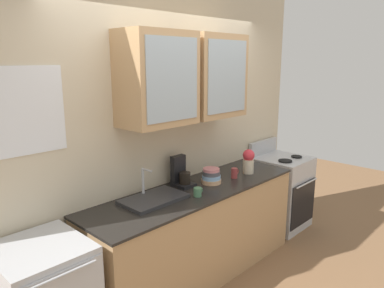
{
  "coord_description": "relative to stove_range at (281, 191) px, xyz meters",
  "views": [
    {
      "loc": [
        -2.38,
        -2.22,
        2.07
      ],
      "look_at": [
        -0.07,
        0.0,
        1.34
      ],
      "focal_mm": 34.18,
      "sensor_mm": 36.0,
      "label": 1
    }
  ],
  "objects": [
    {
      "name": "ground_plane",
      "position": [
        -1.55,
        0.0,
        -0.45
      ],
      "size": [
        10.0,
        10.0,
        0.0
      ],
      "primitive_type": "plane",
      "color": "brown"
    },
    {
      "name": "back_wall_unit",
      "position": [
        -1.56,
        0.31,
        1.1
      ],
      "size": [
        3.9,
        0.49,
        2.85
      ],
      "color": "beige",
      "rests_on": "ground_plane"
    },
    {
      "name": "counter",
      "position": [
        -1.55,
        0.0,
        -0.01
      ],
      "size": [
        2.34,
        0.66,
        0.89
      ],
      "color": "tan",
      "rests_on": "ground_plane"
    },
    {
      "name": "stove_range",
      "position": [
        0.0,
        0.0,
        0.0
      ],
      "size": [
        0.6,
        0.66,
        1.07
      ],
      "color": "silver",
      "rests_on": "ground_plane"
    },
    {
      "name": "sink_faucet",
      "position": [
        -2.03,
        0.07,
        0.46
      ],
      "size": [
        0.56,
        0.34,
        0.27
      ],
      "color": "#2D2D30",
      "rests_on": "counter"
    },
    {
      "name": "bowl_stack",
      "position": [
        -1.33,
        0.02,
        0.51
      ],
      "size": [
        0.2,
        0.2,
        0.15
      ],
      "color": "#E0AD7F",
      "rests_on": "counter"
    },
    {
      "name": "vase",
      "position": [
        -0.81,
        -0.06,
        0.58
      ],
      "size": [
        0.13,
        0.13,
        0.26
      ],
      "color": "beige",
      "rests_on": "counter"
    },
    {
      "name": "cup_near_sink",
      "position": [
        -1.69,
        -0.13,
        0.48
      ],
      "size": [
        0.1,
        0.07,
        0.08
      ],
      "color": "#4C7F59",
      "rests_on": "counter"
    },
    {
      "name": "cup_near_bowls",
      "position": [
        -1.05,
        -0.05,
        0.49
      ],
      "size": [
        0.1,
        0.06,
        0.1
      ],
      "color": "#993838",
      "rests_on": "counter"
    },
    {
      "name": "coffee_maker",
      "position": [
        -1.59,
        0.18,
        0.55
      ],
      "size": [
        0.17,
        0.2,
        0.29
      ],
      "color": "black",
      "rests_on": "counter"
    }
  ]
}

